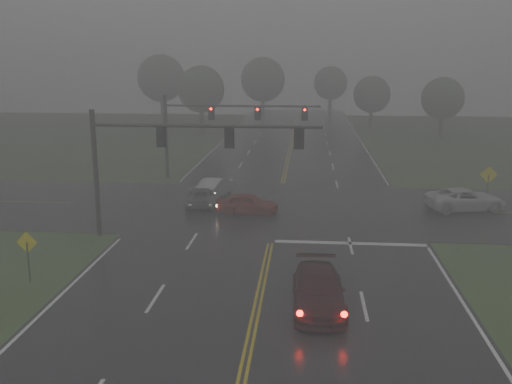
# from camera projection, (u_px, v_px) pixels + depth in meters

# --- Properties ---
(ground) EXTENTS (180.00, 180.00, 0.00)m
(ground) POSITION_uv_depth(u_px,v_px,m) (242.00, 378.00, 18.66)
(ground) COLOR #324A20
(ground) RESTS_ON ground
(main_road) EXTENTS (18.00, 160.00, 0.02)m
(main_road) POSITION_uv_depth(u_px,v_px,m) (276.00, 215.00, 38.06)
(main_road) COLOR black
(main_road) RESTS_ON ground
(cross_street) EXTENTS (120.00, 14.00, 0.02)m
(cross_street) POSITION_uv_depth(u_px,v_px,m) (278.00, 208.00, 40.00)
(cross_street) COLOR black
(cross_street) RESTS_ON ground
(stop_bar) EXTENTS (8.50, 0.50, 0.01)m
(stop_bar) POSITION_uv_depth(u_px,v_px,m) (350.00, 244.00, 32.23)
(stop_bar) COLOR silver
(stop_bar) RESTS_ON ground
(sedan_maroon) EXTENTS (2.33, 5.34, 1.53)m
(sedan_maroon) POSITION_uv_depth(u_px,v_px,m) (318.00, 308.00, 23.97)
(sedan_maroon) COLOR #34090D
(sedan_maroon) RESTS_ON ground
(sedan_red) EXTENTS (4.22, 1.79, 1.42)m
(sedan_red) POSITION_uv_depth(u_px,v_px,m) (248.00, 214.00, 38.42)
(sedan_red) COLOR maroon
(sedan_red) RESTS_ON ground
(sedan_silver) EXTENTS (2.62, 4.59, 1.43)m
(sedan_silver) POSITION_uv_depth(u_px,v_px,m) (216.00, 196.00, 43.43)
(sedan_silver) COLOR #ADB1B5
(sedan_silver) RESTS_ON ground
(car_grey) EXTENTS (2.71, 4.79, 1.26)m
(car_grey) POSITION_uv_depth(u_px,v_px,m) (201.00, 205.00, 40.71)
(car_grey) COLOR #515458
(car_grey) RESTS_ON ground
(pickup_white) EXTENTS (5.81, 3.53, 1.51)m
(pickup_white) POSITION_uv_depth(u_px,v_px,m) (465.00, 210.00, 39.37)
(pickup_white) COLOR silver
(pickup_white) RESTS_ON ground
(signal_gantry_near) EXTENTS (13.15, 0.32, 7.42)m
(signal_gantry_near) POSITION_uv_depth(u_px,v_px,m) (163.00, 149.00, 32.30)
(signal_gantry_near) COLOR black
(signal_gantry_near) RESTS_ON ground
(signal_gantry_far) EXTENTS (13.38, 0.36, 7.17)m
(signal_gantry_far) POSITION_uv_depth(u_px,v_px,m) (214.00, 121.00, 48.63)
(signal_gantry_far) COLOR black
(signal_gantry_far) RESTS_ON ground
(sign_diamond_west) EXTENTS (1.02, 0.10, 2.45)m
(sign_diamond_west) POSITION_uv_depth(u_px,v_px,m) (27.00, 248.00, 26.36)
(sign_diamond_west) COLOR black
(sign_diamond_west) RESTS_ON ground
(sign_diamond_east) EXTENTS (1.21, 0.13, 2.92)m
(sign_diamond_east) POSITION_uv_depth(u_px,v_px,m) (488.00, 179.00, 39.87)
(sign_diamond_east) COLOR black
(sign_diamond_east) RESTS_ON ground
(tree_nw_a) EXTENTS (6.37, 6.37, 9.35)m
(tree_nw_a) POSITION_uv_depth(u_px,v_px,m) (201.00, 89.00, 77.49)
(tree_nw_a) COLOR #372E24
(tree_nw_a) RESTS_ON ground
(tree_ne_a) EXTENTS (5.34, 5.34, 7.84)m
(tree_ne_a) POSITION_uv_depth(u_px,v_px,m) (372.00, 95.00, 82.49)
(tree_ne_a) COLOR #372E24
(tree_ne_a) RESTS_ON ground
(tree_n_mid) EXTENTS (7.15, 7.15, 10.50)m
(tree_n_mid) POSITION_uv_depth(u_px,v_px,m) (263.00, 80.00, 92.14)
(tree_n_mid) COLOR #372E24
(tree_n_mid) RESTS_ON ground
(tree_e_near) EXTENTS (5.42, 5.42, 7.95)m
(tree_e_near) POSITION_uv_depth(u_px,v_px,m) (442.00, 98.00, 73.15)
(tree_e_near) COLOR #372E24
(tree_e_near) RESTS_ON ground
(tree_nw_b) EXTENTS (7.46, 7.46, 10.95)m
(tree_nw_b) POSITION_uv_depth(u_px,v_px,m) (161.00, 78.00, 90.16)
(tree_nw_b) COLOR #372E24
(tree_nw_b) RESTS_ON ground
(tree_n_far) EXTENTS (6.09, 6.09, 8.95)m
(tree_n_far) POSITION_uv_depth(u_px,v_px,m) (331.00, 83.00, 103.37)
(tree_n_far) COLOR #372E24
(tree_n_far) RESTS_ON ground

